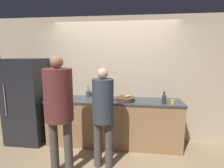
{
  "coord_description": "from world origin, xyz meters",
  "views": [
    {
      "loc": [
        0.4,
        -3.01,
        1.84
      ],
      "look_at": [
        0.0,
        0.14,
        1.29
      ],
      "focal_mm": 28.0,
      "sensor_mm": 36.0,
      "label": 1
    }
  ],
  "objects_px": {
    "person_left": "(59,103)",
    "bottle_dark": "(164,99)",
    "person_center": "(103,111)",
    "fruit_bowl": "(125,99)",
    "bottle_red": "(109,96)",
    "utensil_crock": "(88,94)",
    "bottle_green": "(112,96)",
    "cup_yellow": "(173,102)",
    "refrigerator": "(27,101)"
  },
  "relations": [
    {
      "from": "bottle_green",
      "to": "cup_yellow",
      "type": "bearing_deg",
      "value": -2.72
    },
    {
      "from": "fruit_bowl",
      "to": "bottle_red",
      "type": "xyz_separation_m",
      "value": [
        -0.34,
        0.11,
        0.03
      ]
    },
    {
      "from": "person_left",
      "to": "person_center",
      "type": "xyz_separation_m",
      "value": [
        0.61,
        0.25,
        -0.17
      ]
    },
    {
      "from": "person_left",
      "to": "bottle_red",
      "type": "xyz_separation_m",
      "value": [
        0.59,
        1.04,
        -0.12
      ]
    },
    {
      "from": "person_left",
      "to": "fruit_bowl",
      "type": "bearing_deg",
      "value": 45.23
    },
    {
      "from": "fruit_bowl",
      "to": "bottle_green",
      "type": "relative_size",
      "value": 1.44
    },
    {
      "from": "bottle_red",
      "to": "bottle_dark",
      "type": "bearing_deg",
      "value": -11.85
    },
    {
      "from": "person_center",
      "to": "bottle_dark",
      "type": "bearing_deg",
      "value": 29.45
    },
    {
      "from": "fruit_bowl",
      "to": "bottle_dark",
      "type": "relative_size",
      "value": 1.62
    },
    {
      "from": "person_center",
      "to": "bottle_green",
      "type": "height_order",
      "value": "person_center"
    },
    {
      "from": "cup_yellow",
      "to": "bottle_red",
      "type": "bearing_deg",
      "value": 168.7
    },
    {
      "from": "person_left",
      "to": "bottle_green",
      "type": "height_order",
      "value": "person_left"
    },
    {
      "from": "bottle_dark",
      "to": "person_left",
      "type": "bearing_deg",
      "value": -153.25
    },
    {
      "from": "bottle_dark",
      "to": "refrigerator",
      "type": "bearing_deg",
      "value": 177.28
    },
    {
      "from": "person_center",
      "to": "fruit_bowl",
      "type": "relative_size",
      "value": 4.47
    },
    {
      "from": "person_center",
      "to": "bottle_dark",
      "type": "distance_m",
      "value": 1.18
    },
    {
      "from": "bottle_red",
      "to": "utensil_crock",
      "type": "bearing_deg",
      "value": 162.34
    },
    {
      "from": "cup_yellow",
      "to": "person_center",
      "type": "bearing_deg",
      "value": -154.66
    },
    {
      "from": "cup_yellow",
      "to": "person_left",
      "type": "bearing_deg",
      "value": -155.81
    },
    {
      "from": "refrigerator",
      "to": "fruit_bowl",
      "type": "height_order",
      "value": "refrigerator"
    },
    {
      "from": "refrigerator",
      "to": "bottle_red",
      "type": "height_order",
      "value": "refrigerator"
    },
    {
      "from": "utensil_crock",
      "to": "refrigerator",
      "type": "bearing_deg",
      "value": -169.3
    },
    {
      "from": "utensil_crock",
      "to": "bottle_dark",
      "type": "xyz_separation_m",
      "value": [
        1.51,
        -0.37,
        0.03
      ]
    },
    {
      "from": "person_center",
      "to": "person_left",
      "type": "bearing_deg",
      "value": -158.06
    },
    {
      "from": "bottle_green",
      "to": "bottle_red",
      "type": "bearing_deg",
      "value": 113.74
    },
    {
      "from": "bottle_red",
      "to": "bottle_dark",
      "type": "relative_size",
      "value": 0.75
    },
    {
      "from": "bottle_red",
      "to": "refrigerator",
      "type": "bearing_deg",
      "value": -177.03
    },
    {
      "from": "refrigerator",
      "to": "person_left",
      "type": "height_order",
      "value": "person_left"
    },
    {
      "from": "refrigerator",
      "to": "person_center",
      "type": "bearing_deg",
      "value": -22.18
    },
    {
      "from": "bottle_dark",
      "to": "person_center",
      "type": "bearing_deg",
      "value": -150.55
    },
    {
      "from": "fruit_bowl",
      "to": "utensil_crock",
      "type": "height_order",
      "value": "utensil_crock"
    },
    {
      "from": "fruit_bowl",
      "to": "bottle_green",
      "type": "height_order",
      "value": "bottle_green"
    },
    {
      "from": "person_left",
      "to": "bottle_green",
      "type": "distance_m",
      "value": 1.09
    },
    {
      "from": "person_left",
      "to": "bottle_dark",
      "type": "height_order",
      "value": "person_left"
    },
    {
      "from": "bottle_red",
      "to": "bottle_green",
      "type": "distance_m",
      "value": 0.21
    },
    {
      "from": "utensil_crock",
      "to": "cup_yellow",
      "type": "bearing_deg",
      "value": -13.1
    },
    {
      "from": "utensil_crock",
      "to": "bottle_green",
      "type": "relative_size",
      "value": 0.95
    },
    {
      "from": "refrigerator",
      "to": "person_center",
      "type": "height_order",
      "value": "refrigerator"
    },
    {
      "from": "utensil_crock",
      "to": "person_center",
      "type": "bearing_deg",
      "value": -62.67
    },
    {
      "from": "fruit_bowl",
      "to": "bottle_green",
      "type": "bearing_deg",
      "value": -163.61
    },
    {
      "from": "utensil_crock",
      "to": "bottle_green",
      "type": "xyz_separation_m",
      "value": [
        0.55,
        -0.33,
        0.04
      ]
    },
    {
      "from": "utensil_crock",
      "to": "bottle_dark",
      "type": "relative_size",
      "value": 1.07
    },
    {
      "from": "refrigerator",
      "to": "bottle_green",
      "type": "bearing_deg",
      "value": -3.13
    },
    {
      "from": "utensil_crock",
      "to": "person_left",
      "type": "bearing_deg",
      "value": -95.86
    },
    {
      "from": "refrigerator",
      "to": "bottle_red",
      "type": "distance_m",
      "value": 1.72
    },
    {
      "from": "cup_yellow",
      "to": "utensil_crock",
      "type": "bearing_deg",
      "value": 166.9
    },
    {
      "from": "refrigerator",
      "to": "person_left",
      "type": "bearing_deg",
      "value": -40.24
    },
    {
      "from": "person_left",
      "to": "person_center",
      "type": "distance_m",
      "value": 0.68
    },
    {
      "from": "person_left",
      "to": "fruit_bowl",
      "type": "distance_m",
      "value": 1.32
    },
    {
      "from": "fruit_bowl",
      "to": "bottle_red",
      "type": "bearing_deg",
      "value": 161.84
    }
  ]
}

